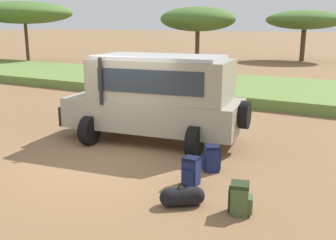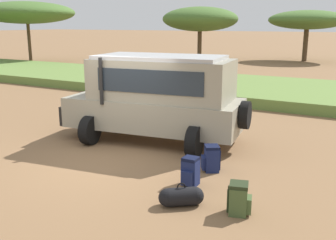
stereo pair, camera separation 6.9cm
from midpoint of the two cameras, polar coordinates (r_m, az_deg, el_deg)
ground_plane at (r=9.88m, az=-8.82°, el=-5.74°), size 320.00×320.00×0.00m
grass_bank at (r=19.42m, az=11.63°, el=4.48°), size 120.00×7.00×0.44m
safari_vehicle at (r=11.02m, az=-1.39°, el=3.43°), size 5.46×3.18×2.44m
backpack_beside_front_wheel at (r=8.23m, az=3.49°, el=-7.49°), size 0.32×0.39×0.60m
backpack_cluster_center at (r=7.17m, az=10.55°, el=-11.19°), size 0.47×0.43×0.57m
backpack_near_rear_wheel at (r=9.03m, az=6.50°, el=-5.58°), size 0.49×0.47×0.60m
duffel_bag_low_black_case at (r=7.39m, az=2.21°, el=-11.06°), size 0.74×0.65×0.45m
acacia_tree_far_left at (r=35.41m, az=-19.74°, el=14.44°), size 7.54×8.05×5.04m
acacia_tree_left_mid at (r=36.33m, az=4.73°, el=14.38°), size 6.81×6.43×4.74m
acacia_tree_centre_back at (r=37.35m, az=19.62°, el=13.52°), size 6.74×5.88×4.42m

